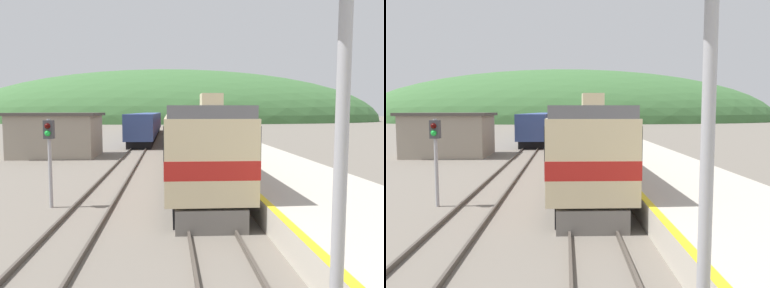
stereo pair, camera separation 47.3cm
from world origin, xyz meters
The scene contains 12 objects.
track_main centered at (0.00, 70.00, 0.08)m, with size 1.52×180.00×0.16m.
track_siding centered at (-4.25, 70.00, 0.08)m, with size 1.52×180.00×0.16m.
platform centered at (4.34, 50.00, 0.44)m, with size 5.36×140.00×0.88m.
distant_hills centered at (0.00, 136.98, 0.00)m, with size 151.20×68.04×36.61m.
station_shed centered at (-10.52, 32.20, 1.82)m, with size 7.02×5.57×3.61m.
express_train_lead_car centered at (0.00, 22.02, 2.15)m, with size 2.92×21.13×4.29m.
carriage_second centered at (0.00, 43.93, 2.14)m, with size 2.91×20.46×3.93m.
carriage_third centered at (0.00, 65.26, 2.14)m, with size 2.91×20.46×3.93m.
carriage_fourth centered at (0.00, 86.60, 2.14)m, with size 2.91×20.46×3.93m.
siding_train centered at (-4.25, 54.68, 1.78)m, with size 2.90×36.28×3.44m.
signal_mast_main centered at (1.25, 6.10, 5.14)m, with size 2.20×0.42×7.83m.
signal_post_siding centered at (-5.89, 15.39, 2.49)m, with size 0.36×0.42×3.46m.
Camera 1 is at (-1.30, 0.77, 3.77)m, focal length 35.00 mm.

